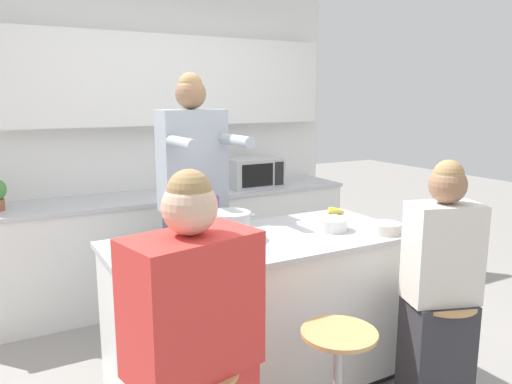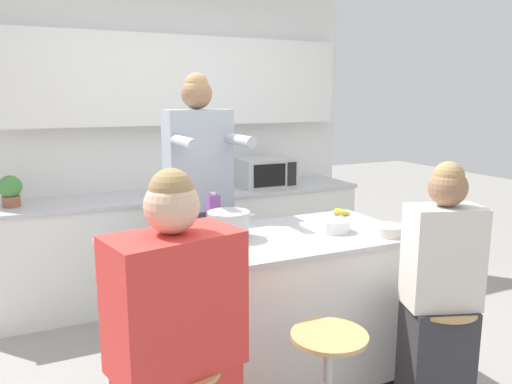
{
  "view_description": "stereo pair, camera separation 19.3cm",
  "coord_description": "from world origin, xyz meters",
  "px_view_note": "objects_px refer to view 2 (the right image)",
  "views": [
    {
      "loc": [
        -1.36,
        -2.34,
        1.69
      ],
      "look_at": [
        0.0,
        0.08,
        1.16
      ],
      "focal_mm": 35.0,
      "sensor_mm": 36.0,
      "label": 1
    },
    {
      "loc": [
        -1.19,
        -2.43,
        1.69
      ],
      "look_at": [
        0.0,
        0.08,
        1.16
      ],
      "focal_mm": 35.0,
      "sensor_mm": 36.0,
      "label": 2
    }
  ],
  "objects_px": {
    "bar_stool_rightmost": "(438,361)",
    "coffee_cup_far": "(180,241)",
    "person_seated_near": "(439,306)",
    "cooking_pot": "(229,225)",
    "fruit_bowl": "(387,230)",
    "juice_carton": "(213,211)",
    "banana_bunch": "(340,212)",
    "person_wrapped_blanket": "(177,359)",
    "kitchen_island": "(262,312)",
    "microwave": "(265,172)",
    "person_cooking": "(199,212)",
    "coffee_cup_near": "(146,242)",
    "potted_plant": "(10,190)"
  },
  "relations": [
    {
      "from": "fruit_bowl",
      "to": "kitchen_island",
      "type": "bearing_deg",
      "value": 159.0
    },
    {
      "from": "person_seated_near",
      "to": "microwave",
      "type": "height_order",
      "value": "person_seated_near"
    },
    {
      "from": "cooking_pot",
      "to": "banana_bunch",
      "type": "bearing_deg",
      "value": 11.98
    },
    {
      "from": "person_cooking",
      "to": "banana_bunch",
      "type": "height_order",
      "value": "person_cooking"
    },
    {
      "from": "person_cooking",
      "to": "potted_plant",
      "type": "bearing_deg",
      "value": 142.89
    },
    {
      "from": "banana_bunch",
      "to": "microwave",
      "type": "xyz_separation_m",
      "value": [
        0.08,
        1.3,
        0.09
      ]
    },
    {
      "from": "fruit_bowl",
      "to": "juice_carton",
      "type": "xyz_separation_m",
      "value": [
        -0.84,
        0.58,
        0.07
      ]
    },
    {
      "from": "kitchen_island",
      "to": "person_wrapped_blanket",
      "type": "xyz_separation_m",
      "value": [
        -0.7,
        -0.67,
        0.22
      ]
    },
    {
      "from": "fruit_bowl",
      "to": "coffee_cup_near",
      "type": "xyz_separation_m",
      "value": [
        -1.31,
        0.31,
        0.02
      ]
    },
    {
      "from": "kitchen_island",
      "to": "person_cooking",
      "type": "distance_m",
      "value": 0.86
    },
    {
      "from": "potted_plant",
      "to": "microwave",
      "type": "bearing_deg",
      "value": -0.97
    },
    {
      "from": "cooking_pot",
      "to": "microwave",
      "type": "xyz_separation_m",
      "value": [
        0.96,
        1.48,
        0.04
      ]
    },
    {
      "from": "fruit_bowl",
      "to": "banana_bunch",
      "type": "xyz_separation_m",
      "value": [
        0.03,
        0.52,
        -0.01
      ]
    },
    {
      "from": "person_cooking",
      "to": "juice_carton",
      "type": "height_order",
      "value": "person_cooking"
    },
    {
      "from": "person_seated_near",
      "to": "banana_bunch",
      "type": "height_order",
      "value": "person_seated_near"
    },
    {
      "from": "person_cooking",
      "to": "microwave",
      "type": "bearing_deg",
      "value": 42.82
    },
    {
      "from": "banana_bunch",
      "to": "juice_carton",
      "type": "xyz_separation_m",
      "value": [
        -0.88,
        0.05,
        0.08
      ]
    },
    {
      "from": "person_wrapped_blanket",
      "to": "fruit_bowl",
      "type": "relative_size",
      "value": 7.58
    },
    {
      "from": "coffee_cup_near",
      "to": "potted_plant",
      "type": "xyz_separation_m",
      "value": [
        -0.64,
        1.55,
        0.06
      ]
    },
    {
      "from": "cooking_pot",
      "to": "fruit_bowl",
      "type": "distance_m",
      "value": 0.91
    },
    {
      "from": "cooking_pot",
      "to": "person_seated_near",
      "type": "bearing_deg",
      "value": -41.37
    },
    {
      "from": "coffee_cup_far",
      "to": "microwave",
      "type": "bearing_deg",
      "value": 50.78
    },
    {
      "from": "person_wrapped_blanket",
      "to": "person_seated_near",
      "type": "height_order",
      "value": "person_wrapped_blanket"
    },
    {
      "from": "person_seated_near",
      "to": "cooking_pot",
      "type": "distance_m",
      "value": 1.18
    },
    {
      "from": "person_wrapped_blanket",
      "to": "person_seated_near",
      "type": "bearing_deg",
      "value": -12.2
    },
    {
      "from": "person_wrapped_blanket",
      "to": "banana_bunch",
      "type": "distance_m",
      "value": 1.71
    },
    {
      "from": "person_cooking",
      "to": "banana_bunch",
      "type": "bearing_deg",
      "value": -28.45
    },
    {
      "from": "kitchen_island",
      "to": "juice_carton",
      "type": "xyz_separation_m",
      "value": [
        -0.17,
        0.32,
        0.55
      ]
    },
    {
      "from": "person_cooking",
      "to": "coffee_cup_far",
      "type": "distance_m",
      "value": 0.78
    },
    {
      "from": "person_cooking",
      "to": "cooking_pot",
      "type": "xyz_separation_m",
      "value": [
        -0.04,
        -0.64,
        0.06
      ]
    },
    {
      "from": "person_cooking",
      "to": "coffee_cup_far",
      "type": "height_order",
      "value": "person_cooking"
    },
    {
      "from": "cooking_pot",
      "to": "potted_plant",
      "type": "bearing_deg",
      "value": 126.31
    },
    {
      "from": "kitchen_island",
      "to": "coffee_cup_far",
      "type": "height_order",
      "value": "coffee_cup_far"
    },
    {
      "from": "bar_stool_rightmost",
      "to": "coffee_cup_far",
      "type": "bearing_deg",
      "value": 149.21
    },
    {
      "from": "bar_stool_rightmost",
      "to": "cooking_pot",
      "type": "relative_size",
      "value": 1.97
    },
    {
      "from": "kitchen_island",
      "to": "banana_bunch",
      "type": "height_order",
      "value": "banana_bunch"
    },
    {
      "from": "kitchen_island",
      "to": "person_wrapped_blanket",
      "type": "height_order",
      "value": "person_wrapped_blanket"
    },
    {
      "from": "cooking_pot",
      "to": "banana_bunch",
      "type": "xyz_separation_m",
      "value": [
        0.88,
        0.19,
        -0.05
      ]
    },
    {
      "from": "banana_bunch",
      "to": "coffee_cup_near",
      "type": "bearing_deg",
      "value": -170.98
    },
    {
      "from": "person_seated_near",
      "to": "juice_carton",
      "type": "bearing_deg",
      "value": 150.56
    },
    {
      "from": "coffee_cup_near",
      "to": "coffee_cup_far",
      "type": "bearing_deg",
      "value": -11.89
    },
    {
      "from": "cooking_pot",
      "to": "potted_plant",
      "type": "relative_size",
      "value": 1.39
    },
    {
      "from": "kitchen_island",
      "to": "bar_stool_rightmost",
      "type": "distance_m",
      "value": 0.98
    },
    {
      "from": "person_seated_near",
      "to": "juice_carton",
      "type": "height_order",
      "value": "person_seated_near"
    },
    {
      "from": "person_wrapped_blanket",
      "to": "person_seated_near",
      "type": "xyz_separation_m",
      "value": [
        1.38,
        0.0,
        -0.04
      ]
    },
    {
      "from": "potted_plant",
      "to": "bar_stool_rightmost",
      "type": "bearing_deg",
      "value": -49.03
    },
    {
      "from": "kitchen_island",
      "to": "microwave",
      "type": "relative_size",
      "value": 3.55
    },
    {
      "from": "juice_carton",
      "to": "kitchen_island",
      "type": "bearing_deg",
      "value": -61.54
    },
    {
      "from": "fruit_bowl",
      "to": "juice_carton",
      "type": "relative_size",
      "value": 0.85
    },
    {
      "from": "cooking_pot",
      "to": "fruit_bowl",
      "type": "bearing_deg",
      "value": -21.77
    }
  ]
}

